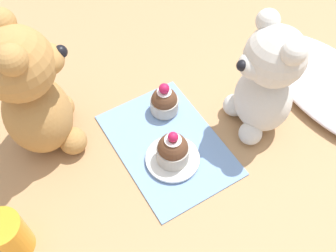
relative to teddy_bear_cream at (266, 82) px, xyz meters
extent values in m
plane|color=tan|center=(-0.04, -0.16, -0.10)|extent=(4.00, 4.00, 0.00)
cube|color=#7A9ED1|center=(-0.04, -0.16, -0.10)|extent=(0.24, 0.17, 0.01)
ellipsoid|color=silver|center=(0.02, 0.17, -0.09)|extent=(0.33, 0.17, 0.03)
ellipsoid|color=silver|center=(0.00, 0.00, -0.04)|extent=(0.12, 0.11, 0.12)
sphere|color=silver|center=(0.00, 0.00, 0.06)|extent=(0.10, 0.10, 0.10)
ellipsoid|color=silver|center=(-0.01, -0.03, 0.05)|extent=(0.05, 0.05, 0.04)
sphere|color=black|center=(-0.01, -0.05, 0.05)|extent=(0.02, 0.02, 0.02)
sphere|color=silver|center=(-0.03, 0.01, 0.09)|extent=(0.04, 0.04, 0.04)
sphere|color=silver|center=(0.03, 0.00, 0.09)|extent=(0.04, 0.04, 0.04)
sphere|color=silver|center=(-0.04, -0.02, -0.08)|extent=(0.04, 0.04, 0.04)
sphere|color=silver|center=(0.03, -0.04, -0.08)|extent=(0.04, 0.04, 0.04)
ellipsoid|color=#B78447|center=(-0.16, -0.33, -0.03)|extent=(0.14, 0.12, 0.14)
sphere|color=#B78447|center=(-0.16, -0.33, 0.08)|extent=(0.11, 0.11, 0.11)
ellipsoid|color=#B78447|center=(-0.15, -0.29, 0.07)|extent=(0.06, 0.05, 0.04)
sphere|color=black|center=(-0.15, -0.27, 0.08)|extent=(0.02, 0.02, 0.02)
sphere|color=#B78447|center=(-0.12, -0.34, 0.12)|extent=(0.04, 0.04, 0.04)
sphere|color=#B78447|center=(-0.20, -0.33, 0.12)|extent=(0.04, 0.04, 0.04)
sphere|color=#B78447|center=(-0.11, -0.30, -0.08)|extent=(0.05, 0.05, 0.05)
sphere|color=#B78447|center=(-0.19, -0.29, -0.08)|extent=(0.05, 0.05, 0.05)
cylinder|color=#B2ADA3|center=(-0.10, -0.13, -0.08)|extent=(0.05, 0.05, 0.03)
sphere|color=brown|center=(-0.10, -0.13, -0.07)|extent=(0.05, 0.05, 0.05)
cylinder|color=white|center=(-0.10, -0.13, -0.05)|extent=(0.03, 0.03, 0.00)
sphere|color=#B71947|center=(-0.10, -0.13, -0.04)|extent=(0.02, 0.02, 0.02)
cylinder|color=white|center=(0.00, -0.17, -0.10)|extent=(0.09, 0.09, 0.01)
cylinder|color=#B2ADA3|center=(0.00, -0.17, -0.08)|extent=(0.05, 0.05, 0.03)
sphere|color=brown|center=(0.00, -0.17, -0.06)|extent=(0.05, 0.05, 0.05)
cylinder|color=white|center=(0.00, -0.17, -0.04)|extent=(0.03, 0.03, 0.00)
sphere|color=#B71947|center=(0.00, -0.17, -0.03)|extent=(0.02, 0.02, 0.02)
cylinder|color=orange|center=(0.00, -0.45, -0.07)|extent=(0.06, 0.06, 0.08)
camera|label=1|loc=(0.28, -0.36, 0.47)|focal=42.00mm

